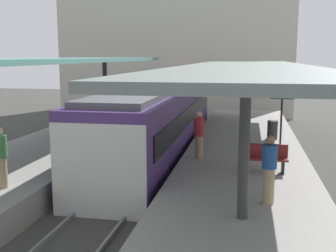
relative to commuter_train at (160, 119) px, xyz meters
name	(u,v)px	position (x,y,z in m)	size (l,w,h in m)	color
ground_plane	(136,185)	(0.00, -4.24, -1.73)	(80.00, 80.00, 0.00)	#383835
platform_left	(37,166)	(-3.80, -4.24, -1.23)	(4.40, 28.00, 1.00)	gray
platform_right	(244,177)	(3.80, -4.24, -1.23)	(4.40, 28.00, 1.00)	gray
track_ballast	(136,182)	(0.00, -4.24, -1.63)	(3.20, 28.00, 0.20)	#423F3D
rail_near_side	(116,176)	(-0.72, -4.24, -1.46)	(0.08, 28.00, 0.14)	slate
rail_far_side	(155,178)	(0.72, -4.24, -1.46)	(0.08, 28.00, 0.14)	slate
commuter_train	(160,119)	(0.00, 0.00, 0.00)	(2.78, 15.92, 3.10)	#472D6B
canopy_left	(50,62)	(-3.80, -2.84, 2.61)	(4.18, 21.00, 3.46)	#333335
canopy_right	(247,68)	(3.80, -2.84, 2.40)	(4.18, 21.00, 3.25)	#333335
platform_bench	(265,157)	(4.41, -5.26, -0.26)	(1.40, 0.41, 0.86)	black
platform_sign	(282,106)	(5.17, -1.41, 0.90)	(0.90, 0.08, 2.21)	#262628
litter_bin	(272,130)	(4.94, 0.08, -0.33)	(0.44, 0.44, 0.80)	#2D2D30
passenger_near_bench	(199,134)	(2.23, -3.94, 0.13)	(0.36, 0.36, 1.66)	#998460
passenger_mid_platform	(269,169)	(4.40, -8.12, 0.15)	(0.36, 0.36, 1.69)	#998460
passenger_far_end	(1,157)	(-2.64, -8.21, 0.14)	(0.36, 0.36, 1.68)	#998460
station_building_backdrop	(178,44)	(-1.87, 15.76, 3.77)	(18.00, 6.00, 11.00)	beige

